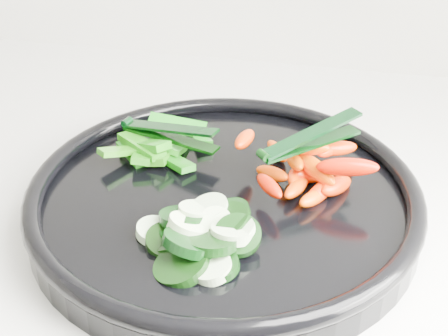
# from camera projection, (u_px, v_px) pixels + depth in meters

# --- Properties ---
(veggie_tray) EXTENTS (0.49, 0.49, 0.04)m
(veggie_tray) POSITION_uv_depth(u_px,v_px,m) (224.00, 199.00, 0.60)
(veggie_tray) COLOR black
(veggie_tray) RESTS_ON counter
(cucumber_pile) EXTENTS (0.12, 0.12, 0.04)m
(cucumber_pile) POSITION_uv_depth(u_px,v_px,m) (198.00, 236.00, 0.53)
(cucumber_pile) COLOR black
(cucumber_pile) RESTS_ON veggie_tray
(carrot_pile) EXTENTS (0.14, 0.13, 0.06)m
(carrot_pile) POSITION_uv_depth(u_px,v_px,m) (309.00, 168.00, 0.60)
(carrot_pile) COLOR #EF4100
(carrot_pile) RESTS_ON veggie_tray
(pepper_pile) EXTENTS (0.11, 0.11, 0.04)m
(pepper_pile) POSITION_uv_depth(u_px,v_px,m) (158.00, 147.00, 0.65)
(pepper_pile) COLOR #136709
(pepper_pile) RESTS_ON veggie_tray
(tong_carrot) EXTENTS (0.09, 0.09, 0.02)m
(tong_carrot) POSITION_uv_depth(u_px,v_px,m) (308.00, 140.00, 0.58)
(tong_carrot) COLOR black
(tong_carrot) RESTS_ON carrot_pile
(tong_pepper) EXTENTS (0.11, 0.05, 0.02)m
(tong_pepper) POSITION_uv_depth(u_px,v_px,m) (167.00, 132.00, 0.65)
(tong_pepper) COLOR black
(tong_pepper) RESTS_ON pepper_pile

